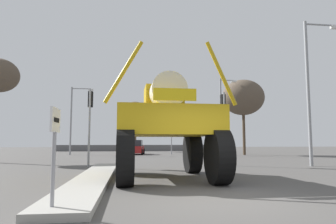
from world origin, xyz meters
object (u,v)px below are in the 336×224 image
(streetlight_near_right, at_px, (311,84))
(bare_tree_right, at_px, (243,98))
(sedan_ahead, at_px, (135,148))
(traffic_signal_near_right, at_px, (223,112))
(traffic_signal_far_left, at_px, (171,131))
(streetlight_far_right, at_px, (222,112))
(traffic_signal_near_left, at_px, (90,110))
(oversize_sprayer, at_px, (165,127))
(streetlight_far_left, at_px, (73,116))
(lane_arrow_sign, at_px, (55,138))
(bare_tree_far_center, at_px, (135,111))

(streetlight_near_right, bearing_deg, bare_tree_right, 82.98)
(sedan_ahead, bearing_deg, traffic_signal_near_right, -157.32)
(traffic_signal_far_left, distance_m, streetlight_far_right, 6.21)
(traffic_signal_near_left, bearing_deg, oversize_sprayer, -59.28)
(oversize_sprayer, distance_m, traffic_signal_near_right, 6.97)
(streetlight_far_left, bearing_deg, bare_tree_right, -7.15)
(lane_arrow_sign, height_order, traffic_signal_near_right, traffic_signal_near_right)
(oversize_sprayer, bearing_deg, sedan_ahead, 0.78)
(sedan_ahead, relative_size, bare_tree_far_center, 0.60)
(streetlight_near_right, bearing_deg, traffic_signal_far_left, 107.50)
(streetlight_near_right, relative_size, bare_tree_far_center, 1.13)
(sedan_ahead, bearing_deg, traffic_signal_far_left, -85.61)
(oversize_sprayer, distance_m, streetlight_far_left, 22.59)
(oversize_sprayer, height_order, traffic_signal_far_left, oversize_sprayer)
(traffic_signal_far_left, bearing_deg, sedan_ahead, 177.66)
(sedan_ahead, xyz_separation_m, bare_tree_right, (11.07, -2.64, 5.18))
(lane_arrow_sign, height_order, sedan_ahead, lane_arrow_sign)
(lane_arrow_sign, bearing_deg, streetlight_near_right, 40.73)
(streetlight_far_left, bearing_deg, traffic_signal_near_right, -55.04)
(lane_arrow_sign, xyz_separation_m, traffic_signal_near_left, (-0.76, 10.71, 1.63))
(oversize_sprayer, height_order, bare_tree_right, bare_tree_right)
(streetlight_far_left, relative_size, streetlight_far_right, 0.93)
(sedan_ahead, height_order, bare_tree_far_center, bare_tree_far_center)
(bare_tree_far_center, bearing_deg, traffic_signal_far_left, -71.27)
(traffic_signal_near_right, relative_size, streetlight_far_right, 0.54)
(lane_arrow_sign, height_order, streetlight_far_right, streetlight_far_right)
(traffic_signal_near_left, distance_m, bare_tree_right, 19.51)
(streetlight_far_right, bearing_deg, bare_tree_right, 28.69)
(traffic_signal_near_right, bearing_deg, streetlight_near_right, -13.00)
(sedan_ahead, relative_size, traffic_signal_near_left, 1.05)
(streetlight_far_left, bearing_deg, sedan_ahead, 4.05)
(streetlight_near_right, bearing_deg, streetlight_far_right, 94.10)
(oversize_sprayer, xyz_separation_m, bare_tree_right, (10.40, 19.17, 4.08))
(lane_arrow_sign, xyz_separation_m, bare_tree_right, (12.99, 24.25, 4.54))
(oversize_sprayer, relative_size, traffic_signal_far_left, 1.56)
(streetlight_far_right, height_order, bare_tree_far_center, streetlight_far_right)
(oversize_sprayer, xyz_separation_m, streetlight_far_left, (-7.05, 21.36, 2.16))
(streetlight_far_right, distance_m, bare_tree_far_center, 17.03)
(streetlight_near_right, distance_m, streetlight_far_right, 13.15)
(lane_arrow_sign, xyz_separation_m, streetlight_near_right, (11.19, 9.63, 3.14))
(traffic_signal_near_left, relative_size, traffic_signal_far_left, 1.19)
(streetlight_far_right, bearing_deg, traffic_signal_near_left, -132.42)
(streetlight_far_left, relative_size, bare_tree_far_center, 0.99)
(lane_arrow_sign, height_order, bare_tree_right, bare_tree_right)
(traffic_signal_near_right, xyz_separation_m, streetlight_near_right, (4.65, -1.07, 1.53))
(lane_arrow_sign, height_order, streetlight_far_left, streetlight_far_left)
(streetlight_far_right, bearing_deg, oversize_sprayer, -113.44)
(bare_tree_right, bearing_deg, traffic_signal_far_left, 160.96)
(traffic_signal_near_right, bearing_deg, traffic_signal_near_left, -180.00)
(streetlight_far_left, bearing_deg, streetlight_near_right, -47.04)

